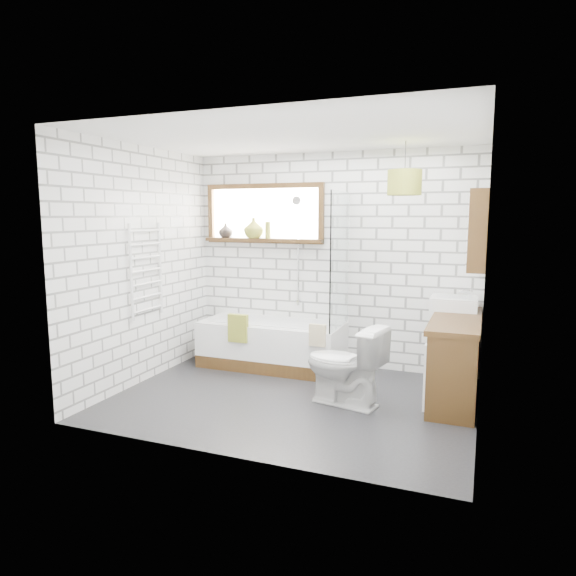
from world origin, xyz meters
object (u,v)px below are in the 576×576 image
at_px(toilet, 344,364).
at_px(pendant, 405,183).
at_px(bathtub, 272,344).
at_px(basin, 454,303).
at_px(vanity, 456,359).

distance_m(toilet, pendant, 1.88).
relative_size(bathtub, basin, 3.57).
bearing_deg(toilet, bathtub, -116.33).
height_order(vanity, pendant, pendant).
bearing_deg(toilet, basin, 149.05).
xyz_separation_m(bathtub, vanity, (2.08, -0.34, 0.13)).
distance_m(vanity, toilet, 1.11).
xyz_separation_m(bathtub, pendant, (1.52, -0.22, 1.83)).
height_order(bathtub, basin, basin).
height_order(basin, pendant, pendant).
bearing_deg(toilet, vanity, 130.97).
relative_size(vanity, pendant, 4.18).
height_order(basin, toilet, basin).
distance_m(vanity, pendant, 1.79).
bearing_deg(basin, vanity, -82.23).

